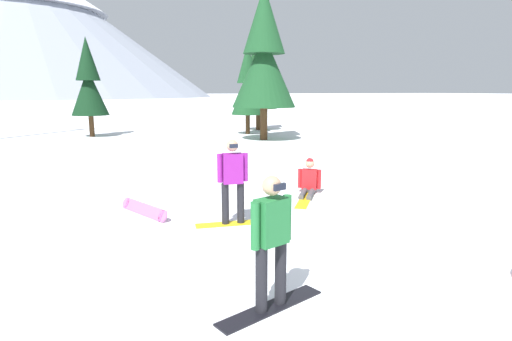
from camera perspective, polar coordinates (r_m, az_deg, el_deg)
ground_plane at (r=7.55m, az=21.42°, el=-11.05°), size 800.00×800.00×0.00m
snowboarder_foreground at (r=5.19m, az=2.13°, el=-9.58°), size 1.60×0.73×1.72m
snowboarder_midground at (r=8.48m, az=-3.20°, el=-1.33°), size 1.58×0.54×1.76m
snowboarder_background at (r=11.19m, az=7.21°, el=-1.59°), size 1.40×1.65×0.95m
loose_snowboard_far_spare at (r=9.66m, az=-15.11°, el=-5.10°), size 0.84×1.71×0.24m
pine_tree_tall at (r=23.48m, az=1.10°, el=15.23°), size 3.52×3.52×8.28m
pine_tree_broad at (r=29.59m, az=0.32°, el=12.73°), size 2.61×2.61×6.76m
pine_tree_leaning at (r=26.70m, az=-1.16°, el=11.59°), size 2.07×2.07×5.63m
pine_tree_slender at (r=26.95m, az=-21.97°, el=11.06°), size 2.14×2.14×5.84m
peak_east_ridge at (r=222.89m, az=-29.79°, el=17.10°), size 169.56×169.56×61.80m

